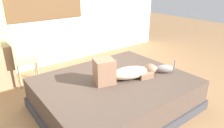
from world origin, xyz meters
TOP-DOWN VIEW (x-y plane):
  - ground_plane at (0.00, 0.00)m, footprint 16.00×16.00m
  - bed at (0.12, -0.05)m, footprint 2.11×1.73m
  - person_lying at (0.22, -0.11)m, footprint 0.94×0.48m
  - cat at (0.84, -0.31)m, footprint 0.31×0.25m
  - chair_by_desk at (-0.71, 1.54)m, footprint 0.44×0.44m

SIDE VIEW (x-z plane):
  - ground_plane at x=0.00m, z-range 0.00..0.00m
  - bed at x=0.12m, z-range 0.00..0.46m
  - chair_by_desk at x=-0.71m, z-range 0.08..0.94m
  - cat at x=0.84m, z-range 0.42..0.63m
  - person_lying at x=0.22m, z-range 0.40..0.74m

